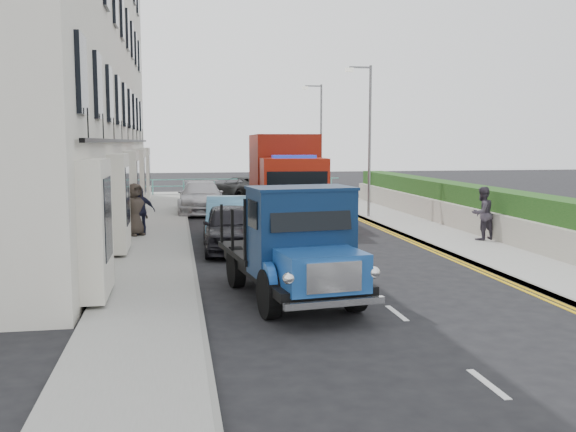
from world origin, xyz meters
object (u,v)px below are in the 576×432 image
object	(u,v)px
parked_car_front	(231,227)
lamp_far	(319,134)
lamp_mid	(367,132)
red_lorry	(284,177)
bedford_lorry	(298,251)

from	to	relation	value
parked_car_front	lamp_far	bearing A→B (deg)	70.31
lamp_mid	red_lorry	bearing A→B (deg)	-158.04
bedford_lorry	red_lorry	bearing A→B (deg)	74.00
bedford_lorry	parked_car_front	distance (m)	7.33
lamp_mid	parked_car_front	world-z (taller)	lamp_mid
lamp_far	parked_car_front	bearing A→B (deg)	-111.44
red_lorry	parked_car_front	distance (m)	6.73
bedford_lorry	red_lorry	world-z (taller)	red_lorry
bedford_lorry	red_lorry	xyz separation A→B (m)	(1.94, 13.25, 0.87)
lamp_far	red_lorry	world-z (taller)	lamp_far
lamp_mid	lamp_far	xyz separation A→B (m)	(0.00, 10.00, 0.00)
red_lorry	lamp_mid	bearing A→B (deg)	24.71
lamp_far	parked_car_front	world-z (taller)	lamp_far
lamp_mid	red_lorry	xyz separation A→B (m)	(-4.13, -1.66, -1.94)
red_lorry	lamp_far	bearing A→B (deg)	73.26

